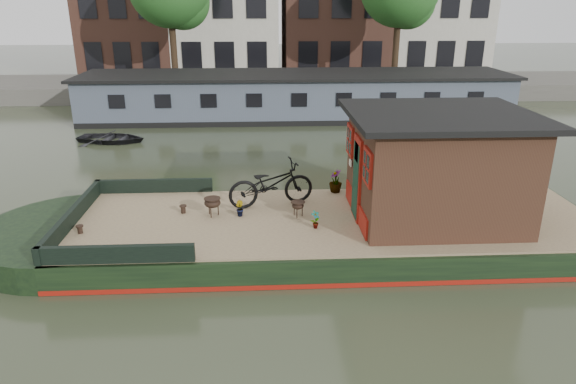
{
  "coord_description": "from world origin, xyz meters",
  "views": [
    {
      "loc": [
        -1.68,
        -10.74,
        5.3
      ],
      "look_at": [
        -1.1,
        0.5,
        1.11
      ],
      "focal_mm": 32.0,
      "sensor_mm": 36.0,
      "label": 1
    }
  ],
  "objects_px": {
    "bicycle": "(271,184)",
    "dinghy": "(111,135)",
    "potted_plant_a": "(315,220)",
    "brazier_front": "(298,209)",
    "brazier_rear": "(213,207)",
    "cabin": "(436,165)"
  },
  "relations": [
    {
      "from": "potted_plant_a",
      "to": "brazier_rear",
      "type": "distance_m",
      "value": 2.44
    },
    {
      "from": "brazier_front",
      "to": "brazier_rear",
      "type": "bearing_deg",
      "value": 175.29
    },
    {
      "from": "bicycle",
      "to": "brazier_front",
      "type": "relative_size",
      "value": 5.66
    },
    {
      "from": "dinghy",
      "to": "potted_plant_a",
      "type": "bearing_deg",
      "value": -134.44
    },
    {
      "from": "potted_plant_a",
      "to": "brazier_front",
      "type": "height_order",
      "value": "potted_plant_a"
    },
    {
      "from": "brazier_front",
      "to": "bicycle",
      "type": "bearing_deg",
      "value": 128.86
    },
    {
      "from": "brazier_rear",
      "to": "cabin",
      "type": "bearing_deg",
      "value": -3.21
    },
    {
      "from": "bicycle",
      "to": "potted_plant_a",
      "type": "distance_m",
      "value": 1.72
    },
    {
      "from": "bicycle",
      "to": "dinghy",
      "type": "relative_size",
      "value": 0.77
    },
    {
      "from": "potted_plant_a",
      "to": "brazier_front",
      "type": "bearing_deg",
      "value": 116.74
    },
    {
      "from": "cabin",
      "to": "dinghy",
      "type": "distance_m",
      "value": 13.94
    },
    {
      "from": "brazier_rear",
      "to": "brazier_front",
      "type": "bearing_deg",
      "value": -4.71
    },
    {
      "from": "bicycle",
      "to": "potted_plant_a",
      "type": "relative_size",
      "value": 5.12
    },
    {
      "from": "brazier_front",
      "to": "brazier_rear",
      "type": "distance_m",
      "value": 1.96
    },
    {
      "from": "cabin",
      "to": "dinghy",
      "type": "bearing_deg",
      "value": 135.71
    },
    {
      "from": "brazier_front",
      "to": "brazier_rear",
      "type": "relative_size",
      "value": 0.85
    },
    {
      "from": "cabin",
      "to": "potted_plant_a",
      "type": "height_order",
      "value": "cabin"
    },
    {
      "from": "brazier_rear",
      "to": "dinghy",
      "type": "relative_size",
      "value": 0.16
    },
    {
      "from": "brazier_front",
      "to": "dinghy",
      "type": "bearing_deg",
      "value": 125.6
    },
    {
      "from": "cabin",
      "to": "dinghy",
      "type": "relative_size",
      "value": 1.48
    },
    {
      "from": "bicycle",
      "to": "potted_plant_a",
      "type": "xyz_separation_m",
      "value": [
        0.93,
        -1.41,
        -0.34
      ]
    },
    {
      "from": "brazier_front",
      "to": "brazier_rear",
      "type": "height_order",
      "value": "brazier_rear"
    }
  ]
}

